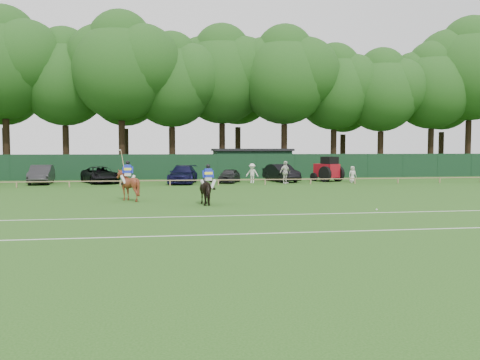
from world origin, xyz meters
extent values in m
plane|color=#1E4C14|center=(0.00, 0.00, 0.00)|extent=(160.00, 160.00, 0.00)
imported|color=black|center=(-1.16, 3.79, 0.84)|extent=(1.19, 2.11, 1.69)
imported|color=maroon|center=(-5.68, 6.57, 0.93)|extent=(1.58, 1.76, 1.86)
imported|color=#2F2E31|center=(-14.04, 22.16, 0.82)|extent=(2.15, 5.11, 1.64)
imported|color=black|center=(-9.07, 22.28, 0.74)|extent=(4.21, 5.82, 1.47)
imported|color=#111137|center=(-1.82, 20.85, 0.79)|extent=(3.08, 5.72, 1.57)
imported|color=#2C2D2F|center=(2.35, 21.09, 0.64)|extent=(2.70, 4.02, 1.27)
imported|color=black|center=(7.32, 21.82, 0.80)|extent=(2.76, 5.13, 1.61)
imported|color=silver|center=(4.30, 20.30, 0.87)|extent=(1.29, 1.04, 1.74)
imported|color=silver|center=(7.01, 19.08, 0.99)|extent=(1.25, 0.97, 1.98)
imported|color=beige|center=(13.43, 19.66, 0.74)|extent=(0.77, 0.54, 1.48)
cube|color=silver|center=(-1.16, 3.79, 1.43)|extent=(0.39, 0.31, 0.18)
cube|color=#1A2AC1|center=(-1.16, 3.79, 1.75)|extent=(0.44, 0.36, 0.51)
cube|color=yellow|center=(-1.16, 3.79, 1.73)|extent=(0.47, 0.35, 0.18)
sphere|color=black|center=(-1.16, 3.79, 2.12)|extent=(0.25, 0.25, 0.25)
cylinder|color=silver|center=(-0.89, 3.78, 1.13)|extent=(0.41, 0.38, 0.59)
cylinder|color=silver|center=(-1.41, 3.71, 1.13)|extent=(0.42, 0.32, 0.59)
cube|color=silver|center=(-5.68, 6.57, 1.57)|extent=(0.37, 0.28, 0.18)
cube|color=#1A2AC1|center=(-5.68, 6.57, 1.89)|extent=(0.41, 0.32, 0.51)
cube|color=yellow|center=(-5.68, 6.57, 1.87)|extent=(0.44, 0.31, 0.18)
sphere|color=black|center=(-5.68, 6.57, 2.26)|extent=(0.25, 0.25, 0.25)
cylinder|color=silver|center=(-5.42, 6.51, 1.27)|extent=(0.42, 0.33, 0.59)
cylinder|color=silver|center=(-5.94, 6.53, 1.27)|extent=(0.42, 0.35, 0.59)
cylinder|color=tan|center=(-5.98, 6.64, 2.44)|extent=(0.25, 0.59, 1.17)
sphere|color=silver|center=(6.95, -0.16, 0.04)|extent=(0.09, 0.09, 0.09)
cube|color=silver|center=(0.00, -6.00, 0.01)|extent=(60.00, 0.10, 0.01)
cube|color=silver|center=(0.00, -1.00, 0.01)|extent=(60.00, 0.10, 0.01)
cube|color=#997F5B|center=(0.00, 18.00, 0.45)|extent=(62.00, 0.08, 0.08)
cube|color=#14351E|center=(0.00, 27.00, 1.25)|extent=(92.00, 0.04, 2.50)
cube|color=#14331E|center=(6.00, 30.00, 1.40)|extent=(8.00, 4.00, 2.80)
cube|color=black|center=(6.00, 30.00, 2.92)|extent=(8.40, 4.40, 0.24)
cube|color=maroon|center=(11.60, 21.50, 1.01)|extent=(2.09, 2.63, 1.25)
cube|color=black|center=(11.76, 21.15, 1.88)|extent=(1.57, 1.62, 0.87)
cylinder|color=black|center=(11.13, 20.55, 0.72)|extent=(0.85, 1.44, 1.45)
cylinder|color=black|center=(12.63, 21.22, 0.72)|extent=(0.85, 1.44, 1.45)
cylinder|color=black|center=(10.55, 22.09, 0.39)|extent=(0.58, 0.82, 0.77)
cylinder|color=black|center=(11.87, 22.68, 0.39)|extent=(0.58, 0.82, 0.77)
camera|label=1|loc=(-3.73, -24.12, 3.15)|focal=38.00mm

